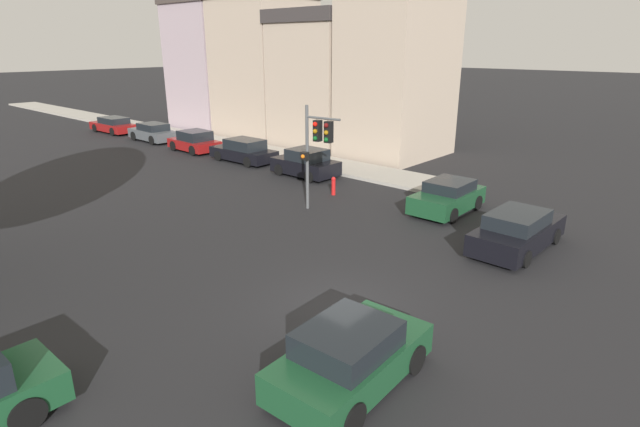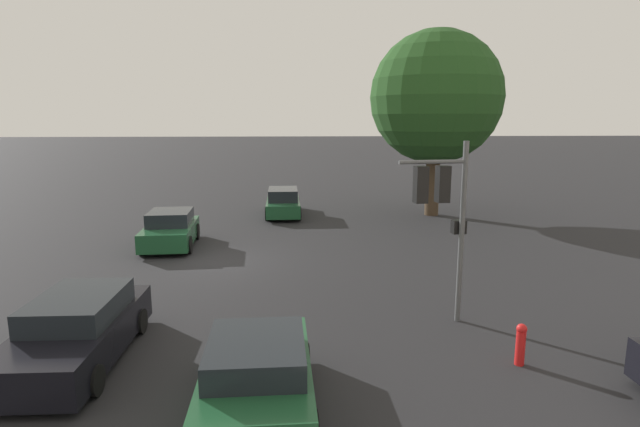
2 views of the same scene
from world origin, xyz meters
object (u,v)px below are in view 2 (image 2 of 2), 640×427
at_px(crossing_car_3, 78,331).
at_px(fire_hydrant, 521,343).
at_px(street_tree, 436,98).
at_px(crossing_car_0, 257,376).
at_px(traffic_signal, 442,200).
at_px(crossing_car_1, 283,203).
at_px(crossing_car_2, 170,230).

distance_m(crossing_car_3, fire_hydrant, 9.48).
distance_m(street_tree, crossing_car_0, 21.09).
distance_m(traffic_signal, crossing_car_3, 8.88).
distance_m(traffic_signal, fire_hydrant, 3.77).
bearing_deg(crossing_car_1, crossing_car_0, 178.58).
distance_m(crossing_car_0, crossing_car_2, 12.98).
height_order(crossing_car_1, crossing_car_2, crossing_car_1).
relative_size(traffic_signal, crossing_car_0, 1.20).
xyz_separation_m(crossing_car_0, fire_hydrant, (-1.35, 5.48, -0.19)).
relative_size(street_tree, fire_hydrant, 10.73).
distance_m(crossing_car_2, fire_hydrant, 14.61).
distance_m(crossing_car_1, crossing_car_3, 17.22).
height_order(crossing_car_0, crossing_car_1, crossing_car_1).
distance_m(crossing_car_0, crossing_car_3, 4.54).
bearing_deg(crossing_car_2, traffic_signal, 42.70).
relative_size(traffic_signal, crossing_car_3, 1.01).
height_order(street_tree, crossing_car_3, street_tree).
distance_m(street_tree, crossing_car_3, 21.25).
xyz_separation_m(street_tree, traffic_signal, (14.64, -4.18, -3.15)).
xyz_separation_m(traffic_signal, crossing_car_2, (-8.52, -8.63, -2.49)).
relative_size(crossing_car_0, crossing_car_2, 0.97).
relative_size(traffic_signal, crossing_car_1, 0.99).
bearing_deg(crossing_car_2, crossing_car_1, 142.25).
bearing_deg(crossing_car_0, crossing_car_2, 18.35).
bearing_deg(crossing_car_2, crossing_car_3, -1.25).
xyz_separation_m(street_tree, crossing_car_3, (16.19, -12.56, -5.65)).
xyz_separation_m(crossing_car_3, fire_hydrant, (0.87, 9.44, -0.19)).
height_order(crossing_car_1, fire_hydrant, crossing_car_1).
bearing_deg(fire_hydrant, crossing_car_1, -163.89).
height_order(crossing_car_1, crossing_car_3, crossing_car_1).
bearing_deg(crossing_car_2, fire_hydrant, 38.89).
bearing_deg(traffic_signal, crossing_car_0, 124.16).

